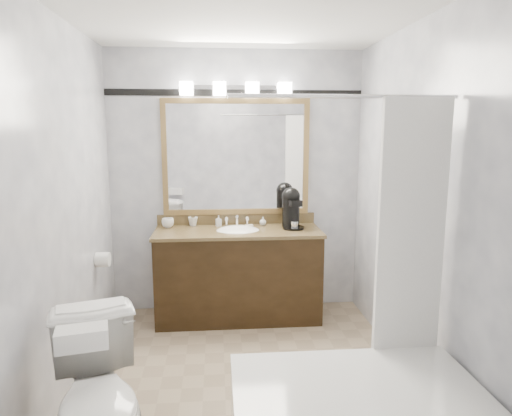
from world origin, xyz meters
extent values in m
cube|color=#9C8669|center=(0.00, 0.00, -0.01)|extent=(2.40, 2.60, 0.01)
cube|color=white|center=(0.00, 0.00, 2.50)|extent=(2.40, 2.60, 0.01)
cube|color=silver|center=(0.00, 1.30, 1.25)|extent=(2.40, 0.01, 2.50)
cube|color=silver|center=(0.00, -1.30, 1.25)|extent=(2.40, 0.01, 2.50)
cube|color=silver|center=(-1.20, 0.00, 1.25)|extent=(0.01, 2.60, 2.50)
cube|color=silver|center=(1.20, 0.00, 1.25)|extent=(0.01, 2.60, 2.50)
cube|color=black|center=(0.00, 1.01, 0.41)|extent=(1.50, 0.55, 0.82)
cube|color=olive|center=(0.00, 1.01, 0.83)|extent=(1.53, 0.58, 0.03)
cube|color=olive|center=(0.00, 1.29, 0.90)|extent=(1.53, 0.03, 0.10)
ellipsoid|color=white|center=(0.00, 1.01, 0.82)|extent=(0.44, 0.34, 0.14)
cube|color=#9E7B47|center=(0.00, 1.28, 2.02)|extent=(1.40, 0.04, 0.05)
cube|color=#9E7B47|center=(0.00, 1.28, 0.97)|extent=(1.40, 0.04, 0.05)
cube|color=#9E7B47|center=(-0.68, 1.28, 1.50)|extent=(0.05, 0.04, 1.00)
cube|color=#9E7B47|center=(0.68, 1.28, 1.50)|extent=(0.05, 0.04, 1.00)
cube|color=white|center=(0.00, 1.29, 1.50)|extent=(1.30, 0.01, 1.00)
cube|color=silver|center=(0.00, 1.27, 2.15)|extent=(0.90, 0.05, 0.03)
cube|color=white|center=(-0.45, 1.22, 2.13)|extent=(0.12, 0.12, 0.12)
cube|color=white|center=(-0.15, 1.22, 2.13)|extent=(0.12, 0.12, 0.12)
cube|color=white|center=(0.15, 1.22, 2.13)|extent=(0.12, 0.12, 0.12)
cube|color=white|center=(0.45, 1.22, 2.13)|extent=(0.12, 0.12, 0.12)
cube|color=black|center=(0.00, 1.29, 2.10)|extent=(2.40, 0.01, 0.06)
cylinder|color=silver|center=(0.53, -0.54, 1.95)|extent=(1.30, 0.02, 0.02)
cube|color=white|center=(0.95, -0.55, 1.18)|extent=(0.40, 0.04, 1.55)
cylinder|color=white|center=(-1.14, 0.66, 0.70)|extent=(0.11, 0.12, 0.12)
imported|color=white|center=(-0.80, -0.92, 0.40)|extent=(0.67, 0.89, 0.81)
cube|color=white|center=(-0.80, -1.12, 0.85)|extent=(0.24, 0.17, 0.09)
cylinder|color=black|center=(0.52, 1.02, 0.86)|extent=(0.20, 0.20, 0.02)
cylinder|color=black|center=(0.50, 1.08, 1.00)|extent=(0.16, 0.16, 0.29)
sphere|color=black|center=(0.50, 1.08, 1.15)|extent=(0.17, 0.17, 0.17)
cube|color=black|center=(0.52, 1.00, 1.10)|extent=(0.13, 0.13, 0.05)
cylinder|color=silver|center=(0.52, 1.00, 0.89)|extent=(0.07, 0.07, 0.07)
imported|color=white|center=(-0.65, 1.18, 0.89)|extent=(0.11, 0.11, 0.09)
imported|color=white|center=(-0.42, 1.23, 0.89)|extent=(0.10, 0.10, 0.09)
imported|color=white|center=(-0.18, 1.21, 0.90)|extent=(0.06, 0.06, 0.10)
imported|color=white|center=(0.25, 1.20, 0.89)|extent=(0.07, 0.07, 0.08)
cube|color=beige|center=(0.11, 1.13, 0.86)|extent=(0.08, 0.06, 0.02)
camera|label=1|loc=(-0.18, -3.08, 1.78)|focal=32.00mm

